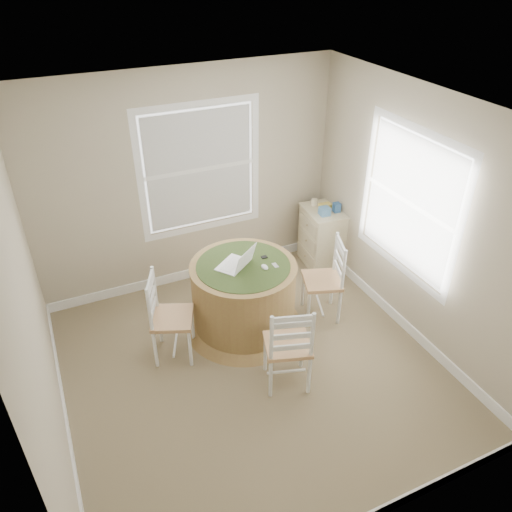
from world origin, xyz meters
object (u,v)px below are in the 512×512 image
laptop (236,264)px  corner_chest (321,237)px  chair_left (172,318)px  chair_near (288,344)px  chair_right (322,280)px  round_table (244,294)px

laptop → corner_chest: (1.50, 0.73, -0.45)m
corner_chest → chair_left: bearing=-154.4°
chair_near → chair_right: size_ratio=1.00×
round_table → laptop: laptop is taller
round_table → chair_near: chair_near is taller
corner_chest → laptop: bearing=-149.2°
chair_left → chair_right: 1.70m
chair_near → laptop: 1.02m
chair_left → corner_chest: chair_left is taller
corner_chest → round_table: bearing=-147.4°
chair_left → chair_right: (1.70, -0.07, 0.00)m
chair_left → chair_right: bearing=-70.1°
round_table → chair_near: (0.05, -0.93, 0.03)m
chair_left → chair_right: size_ratio=1.00×
chair_left → chair_near: size_ratio=1.00×
chair_left → corner_chest: bearing=-46.9°
round_table → laptop: size_ratio=2.80×
round_table → laptop: 0.41m
chair_right → chair_near: bearing=-28.5°
chair_near → corner_chest: size_ratio=1.20×
laptop → chair_right: bearing=131.5°
chair_right → chair_left: bearing=-73.2°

